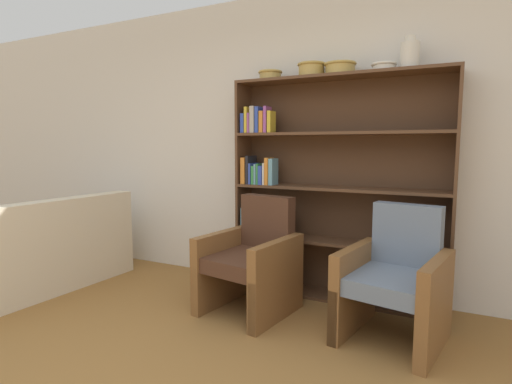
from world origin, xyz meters
TOP-DOWN VIEW (x-y plane):
  - wall_back at (0.00, 2.49)m, footprint 12.00×0.06m
  - bookshelf at (0.17, 2.32)m, footprint 1.86×0.30m
  - bowl_brass at (-0.30, 2.30)m, footprint 0.22×0.22m
  - bowl_copper at (0.09, 2.30)m, footprint 0.24×0.24m
  - bowl_sage at (0.34, 2.30)m, footprint 0.27×0.27m
  - bowl_slate at (0.70, 2.30)m, footprint 0.20×0.20m
  - vase_tall at (0.89, 2.30)m, footprint 0.14×0.14m
  - couch at (-2.27, 1.30)m, footprint 0.96×1.71m
  - armchair_leather at (-0.21, 1.75)m, footprint 0.74×0.78m
  - armchair_cushioned at (0.91, 1.75)m, footprint 0.76×0.79m

SIDE VIEW (x-z plane):
  - couch at x=-2.27m, z-range -0.13..0.74m
  - armchair_leather at x=-0.21m, z-range -0.05..0.87m
  - armchair_cushioned at x=0.91m, z-range -0.05..0.87m
  - bookshelf at x=0.17m, z-range -0.06..1.88m
  - wall_back at x=0.00m, z-range 0.00..2.75m
  - bowl_slate at x=0.70m, z-range 1.94..2.01m
  - bowl_brass at x=-0.30m, z-range 1.95..2.03m
  - bowl_sage at x=0.34m, z-range 1.95..2.05m
  - bowl_copper at x=0.09m, z-range 1.95..2.07m
  - vase_tall at x=0.89m, z-range 1.92..2.18m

